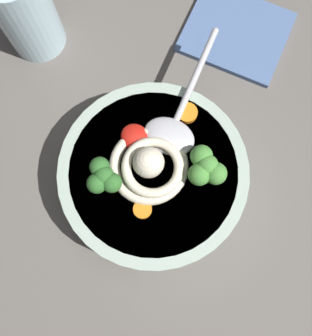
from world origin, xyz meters
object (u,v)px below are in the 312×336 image
(soup_bowl, at_px, (156,174))
(soup_spoon, at_px, (174,126))
(drinking_glass, at_px, (24,10))
(folded_napkin, at_px, (236,32))
(noodle_pile, at_px, (149,166))

(soup_bowl, height_order, soup_spoon, soup_spoon)
(soup_spoon, xyz_separation_m, drinking_glass, (-0.24, -0.01, -0.01))
(drinking_glass, height_order, folded_napkin, drinking_glass)
(drinking_glass, bearing_deg, folded_napkin, 43.12)
(soup_bowl, relative_size, soup_spoon, 1.27)
(soup_spoon, distance_m, drinking_glass, 0.24)
(soup_spoon, relative_size, drinking_glass, 1.37)
(soup_spoon, xyz_separation_m, folded_napkin, (-0.04, 0.19, -0.07))
(drinking_glass, bearing_deg, noodle_pile, -10.80)
(soup_spoon, bearing_deg, soup_bowl, -180.00)
(soup_bowl, distance_m, noodle_pile, 0.04)
(soup_bowl, xyz_separation_m, noodle_pile, (-0.01, -0.01, 0.04))
(noodle_pile, relative_size, drinking_glass, 0.78)
(noodle_pile, distance_m, soup_spoon, 0.06)
(soup_spoon, height_order, drinking_glass, drinking_glass)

